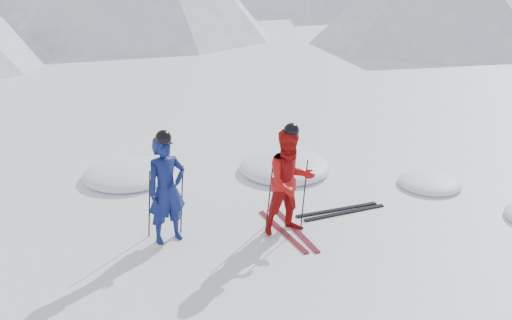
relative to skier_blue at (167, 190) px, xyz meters
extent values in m
plane|color=white|center=(3.55, 0.14, -0.92)|extent=(160.00, 160.00, 0.00)
imported|color=#0E1954|center=(0.00, 0.00, 0.00)|extent=(0.79, 0.66, 1.85)
imported|color=#A80E0D|center=(2.08, -0.10, 0.01)|extent=(1.04, 0.89, 1.87)
cylinder|color=black|center=(-0.30, 0.15, -0.31)|extent=(0.12, 0.09, 1.23)
cylinder|color=black|center=(0.25, 0.25, -0.31)|extent=(0.12, 0.07, 1.23)
cylinder|color=black|center=(1.78, 0.15, -0.30)|extent=(0.12, 0.10, 1.25)
cylinder|color=black|center=(2.38, 0.05, -0.30)|extent=(0.12, 0.09, 1.25)
cube|color=black|center=(1.96, -0.10, -0.91)|extent=(0.51, 1.67, 0.03)
cube|color=black|center=(2.20, -0.10, -0.91)|extent=(0.40, 1.69, 0.03)
cube|color=black|center=(3.18, 0.54, -0.91)|extent=(1.69, 0.38, 0.03)
cube|color=black|center=(3.28, 0.39, -0.91)|extent=(1.68, 0.43, 0.03)
ellipsoid|color=white|center=(-0.76, 2.96, -0.92)|extent=(1.96, 1.96, 0.43)
ellipsoid|color=white|center=(5.48, 1.31, -0.92)|extent=(1.32, 1.32, 0.29)
ellipsoid|color=white|center=(2.68, 2.70, -0.92)|extent=(2.05, 2.05, 0.45)
camera|label=1|loc=(-0.11, -8.31, 3.58)|focal=38.00mm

